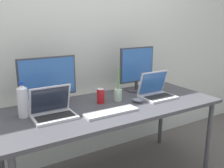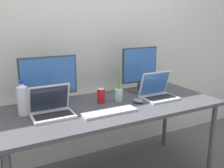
{
  "view_description": "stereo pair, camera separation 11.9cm",
  "coord_description": "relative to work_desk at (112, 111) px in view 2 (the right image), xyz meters",
  "views": [
    {
      "loc": [
        -1.03,
        -1.7,
        1.44
      ],
      "look_at": [
        0.0,
        0.0,
        0.92
      ],
      "focal_mm": 40.0,
      "sensor_mm": 36.0,
      "label": 1
    },
    {
      "loc": [
        -0.93,
        -1.76,
        1.44
      ],
      "look_at": [
        0.0,
        0.0,
        0.92
      ],
      "focal_mm": 40.0,
      "sensor_mm": 36.0,
      "label": 2
    }
  ],
  "objects": [
    {
      "name": "mouse_by_keyboard",
      "position": [
        0.22,
        -0.06,
        0.07
      ],
      "size": [
        0.1,
        0.12,
        0.04
      ],
      "primitive_type": "ellipsoid",
      "rotation": [
        0.0,
        0.0,
        0.37
      ],
      "color": "slate",
      "rests_on": "work_desk"
    },
    {
      "name": "laptop_secondary",
      "position": [
        0.45,
        -0.03,
        0.11
      ],
      "size": [
        0.3,
        0.23,
        0.24
      ],
      "color": "silver",
      "rests_on": "work_desk"
    },
    {
      "name": "bamboo_vase",
      "position": [
        0.1,
        0.06,
        0.12
      ],
      "size": [
        0.07,
        0.07,
        0.3
      ],
      "color": "#B2D1B7",
      "rests_on": "work_desk"
    },
    {
      "name": "monitor_center",
      "position": [
        0.44,
        0.25,
        0.28
      ],
      "size": [
        0.38,
        0.21,
        0.43
      ],
      "color": "#38383D",
      "rests_on": "work_desk"
    },
    {
      "name": "water_bottle",
      "position": [
        -0.69,
        0.11,
        0.18
      ],
      "size": [
        0.08,
        0.08,
        0.27
      ],
      "color": "silver",
      "rests_on": "work_desk"
    },
    {
      "name": "soda_can_near_keyboard",
      "position": [
        -0.06,
        0.09,
        0.12
      ],
      "size": [
        0.07,
        0.07,
        0.13
      ],
      "color": "red",
      "rests_on": "work_desk"
    },
    {
      "name": "keyboard_main",
      "position": [
        -0.11,
        -0.17,
        0.07
      ],
      "size": [
        0.43,
        0.13,
        0.02
      ],
      "primitive_type": "cube",
      "rotation": [
        0.0,
        0.0,
        -0.01
      ],
      "color": "#B2B2B7",
      "rests_on": "work_desk"
    },
    {
      "name": "monitor_left",
      "position": [
        -0.45,
        0.27,
        0.27
      ],
      "size": [
        0.48,
        0.19,
        0.41
      ],
      "color": "#38383D",
      "rests_on": "work_desk"
    },
    {
      "name": "work_desk",
      "position": [
        0.0,
        0.0,
        0.0
      ],
      "size": [
        1.86,
        0.79,
        0.74
      ],
      "color": "#424247",
      "rests_on": "ground"
    },
    {
      "name": "laptop_silver",
      "position": [
        -0.51,
        -0.01,
        0.11
      ],
      "size": [
        0.31,
        0.22,
        0.23
      ],
      "color": "silver",
      "rests_on": "work_desk"
    },
    {
      "name": "wall_back",
      "position": [
        0.0,
        0.59,
        0.62
      ],
      "size": [
        7.0,
        0.08,
        2.6
      ],
      "primitive_type": "cube",
      "color": "silver",
      "rests_on": "ground"
    }
  ]
}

